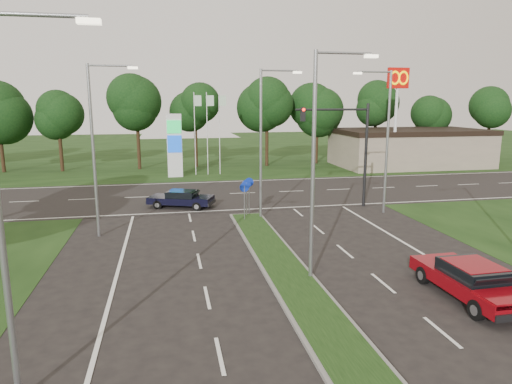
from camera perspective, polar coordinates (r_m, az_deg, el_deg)
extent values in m
plane|color=black|center=(13.78, 11.57, -20.10)|extent=(160.00, 160.00, 0.00)
cube|color=black|center=(66.34, -6.98, 5.00)|extent=(160.00, 50.00, 0.02)
cube|color=black|center=(35.83, -3.27, -0.23)|extent=(160.00, 12.00, 0.02)
cube|color=slate|center=(17.07, 6.30, -13.25)|extent=(2.00, 26.00, 0.12)
cube|color=gray|center=(54.15, 18.62, 5.23)|extent=(16.00, 9.00, 4.00)
cylinder|color=gray|center=(17.88, 7.14, 2.75)|extent=(0.16, 0.16, 9.00)
cylinder|color=gray|center=(18.15, 10.94, 16.69)|extent=(2.20, 0.10, 0.10)
cube|color=#FFF2CC|center=(18.58, 14.20, 16.12)|extent=(0.50, 0.22, 0.12)
cylinder|color=gray|center=(27.49, 0.60, 5.78)|extent=(0.16, 0.16, 9.00)
cylinder|color=gray|center=(27.67, 2.93, 14.93)|extent=(2.20, 0.10, 0.10)
cube|color=#FFF2CC|center=(27.95, 5.19, 14.65)|extent=(0.50, 0.22, 0.12)
cylinder|color=gray|center=(11.25, -26.07, 19.29)|extent=(2.20, 0.10, 0.10)
cube|color=#FFF2CC|center=(11.03, -20.16, 19.38)|extent=(0.50, 0.22, 0.12)
cylinder|color=gray|center=(25.20, -19.66, 4.63)|extent=(0.16, 0.16, 9.00)
cylinder|color=gray|center=(24.99, -17.76, 14.82)|extent=(2.20, 0.10, 0.10)
cube|color=#FFF2CC|center=(24.89, -15.15, 14.75)|extent=(0.50, 0.22, 0.12)
cylinder|color=gray|center=(30.24, 16.08, 5.84)|extent=(0.16, 0.16, 9.00)
cylinder|color=gray|center=(29.69, 14.61, 14.34)|extent=(2.20, 0.10, 0.10)
cube|color=#FFF2CC|center=(29.23, 12.59, 14.29)|extent=(0.50, 0.22, 0.12)
cylinder|color=black|center=(31.91, 13.55, 4.42)|extent=(0.20, 0.20, 7.00)
cylinder|color=black|center=(30.74, 9.51, 10.13)|extent=(5.00, 0.14, 0.14)
cube|color=black|center=(30.11, 5.88, 9.63)|extent=(0.28, 0.28, 0.90)
sphere|color=#FF190C|center=(29.93, 5.99, 10.20)|extent=(0.20, 0.20, 0.20)
cylinder|color=gray|center=(27.34, -1.46, -1.47)|extent=(0.06, 0.06, 2.20)
cylinder|color=#0C26A5|center=(27.13, -1.47, 0.59)|extent=(0.56, 0.04, 0.56)
cylinder|color=gray|center=(28.35, -1.20, -1.01)|extent=(0.06, 0.06, 2.20)
cylinder|color=#0C26A5|center=(28.15, -1.21, 0.98)|extent=(0.56, 0.04, 0.56)
cylinder|color=gray|center=(29.07, -0.86, -0.70)|extent=(0.06, 0.06, 2.20)
cylinder|color=#0C26A5|center=(28.88, -0.86, 1.24)|extent=(0.56, 0.04, 0.56)
cube|color=silver|center=(43.99, -10.14, 5.70)|extent=(1.40, 0.30, 6.00)
cube|color=#0CA53F|center=(43.68, -10.22, 8.03)|extent=(1.30, 0.08, 1.20)
cube|color=#0C3FBF|center=(43.79, -10.15, 5.94)|extent=(1.30, 0.08, 1.60)
cylinder|color=silver|center=(44.98, -7.65, 7.17)|extent=(0.08, 0.08, 8.00)
cube|color=#B2D8B2|center=(44.90, -7.30, 11.26)|extent=(0.70, 0.02, 1.00)
cylinder|color=silver|center=(45.07, -6.11, 7.21)|extent=(0.08, 0.08, 8.00)
cube|color=#B2D8B2|center=(45.00, -5.75, 11.29)|extent=(0.70, 0.02, 1.00)
cylinder|color=silver|center=(45.19, -4.59, 7.25)|extent=(0.08, 0.08, 8.00)
cube|color=#B2D8B2|center=(45.13, -4.20, 11.32)|extent=(0.70, 0.02, 1.00)
cylinder|color=silver|center=(48.52, 17.04, 8.26)|extent=(0.30, 0.30, 10.00)
cube|color=#BF0C07|center=(48.53, 17.34, 13.44)|extent=(2.20, 0.35, 2.00)
torus|color=#FFC600|center=(48.12, 16.99, 13.49)|extent=(1.06, 0.16, 1.06)
torus|color=#FFC600|center=(48.55, 17.95, 13.41)|extent=(1.06, 0.16, 1.06)
cylinder|color=black|center=(51.25, -5.78, 5.68)|extent=(0.36, 0.36, 4.40)
sphere|color=black|center=(51.02, -5.88, 10.49)|extent=(6.00, 6.00, 6.00)
sphere|color=black|center=(50.84, -5.54, 11.62)|extent=(4.80, 4.80, 4.80)
cube|color=maroon|center=(18.77, 25.24, -10.14)|extent=(2.11, 4.97, 0.50)
cube|color=black|center=(18.53, 25.55, -8.84)|extent=(1.76, 2.20, 0.47)
cube|color=maroon|center=(18.46, 25.61, -8.16)|extent=(1.65, 1.81, 0.04)
cylinder|color=black|center=(19.54, 20.14, -9.74)|extent=(0.24, 0.70, 0.70)
cylinder|color=black|center=(20.57, 24.58, -9.03)|extent=(0.24, 0.70, 0.70)
cylinder|color=black|center=(17.18, 25.87, -13.14)|extent=(0.24, 0.70, 0.70)
cube|color=black|center=(31.50, -9.36, -0.97)|extent=(4.63, 3.20, 0.44)
cube|color=black|center=(31.38, -9.24, -0.23)|extent=(2.30, 2.08, 0.41)
cube|color=black|center=(31.34, -9.25, 0.14)|extent=(1.95, 1.87, 0.04)
cylinder|color=black|center=(31.31, -12.20, -1.59)|extent=(0.63, 0.40, 0.60)
cylinder|color=black|center=(32.75, -11.14, -0.98)|extent=(0.63, 0.40, 0.60)
cylinder|color=black|center=(30.38, -7.41, -1.82)|extent=(0.63, 0.40, 0.60)
cylinder|color=black|center=(31.86, -6.54, -1.18)|extent=(0.63, 0.40, 0.60)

